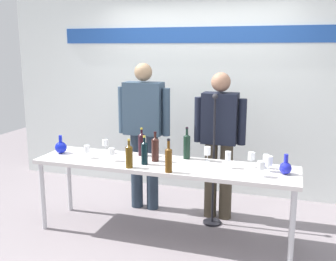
# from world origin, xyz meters

# --- Properties ---
(ground_plane) EXTENTS (10.00, 10.00, 0.00)m
(ground_plane) POSITION_xyz_m (0.00, 0.00, 0.00)
(ground_plane) COLOR gray
(back_wall) EXTENTS (5.48, 0.11, 3.00)m
(back_wall) POSITION_xyz_m (0.00, 1.48, 1.50)
(back_wall) COLOR white
(back_wall) RESTS_ON ground
(display_table) EXTENTS (2.64, 0.62, 0.77)m
(display_table) POSITION_xyz_m (0.00, 0.00, 0.71)
(display_table) COLOR silver
(display_table) RESTS_ON ground
(decanter_blue_left) EXTENTS (0.13, 0.13, 0.20)m
(decanter_blue_left) POSITION_xyz_m (-1.19, 0.02, 0.84)
(decanter_blue_left) COLOR #101EBA
(decanter_blue_left) RESTS_ON display_table
(decanter_blue_right) EXTENTS (0.11, 0.11, 0.19)m
(decanter_blue_right) POSITION_xyz_m (1.17, 0.02, 0.84)
(decanter_blue_right) COLOR #1D23BC
(decanter_blue_right) RESTS_ON display_table
(presenter_left) EXTENTS (0.64, 0.22, 1.74)m
(presenter_left) POSITION_xyz_m (-0.45, 0.61, 1.01)
(presenter_left) COLOR #243140
(presenter_left) RESTS_ON ground
(presenter_right) EXTENTS (0.57, 0.22, 1.65)m
(presenter_right) POSITION_xyz_m (0.45, 0.61, 0.94)
(presenter_right) COLOR #40382A
(presenter_right) RESTS_ON ground
(wine_bottle_0) EXTENTS (0.08, 0.08, 0.30)m
(wine_bottle_0) POSITION_xyz_m (-0.31, 0.21, 0.91)
(wine_bottle_0) COLOR black
(wine_bottle_0) RESTS_ON display_table
(wine_bottle_1) EXTENTS (0.08, 0.08, 0.30)m
(wine_bottle_1) POSITION_xyz_m (-0.10, 0.05, 0.91)
(wine_bottle_1) COLOR #321814
(wine_bottle_1) RESTS_ON display_table
(wine_bottle_2) EXTENTS (0.07, 0.07, 0.28)m
(wine_bottle_2) POSITION_xyz_m (-0.27, -0.24, 0.90)
(wine_bottle_2) COLOR #4D360C
(wine_bottle_2) RESTS_ON display_table
(wine_bottle_3) EXTENTS (0.06, 0.06, 0.29)m
(wine_bottle_3) POSITION_xyz_m (-0.17, -0.09, 0.90)
(wine_bottle_3) COLOR black
(wine_bottle_3) RESTS_ON display_table
(wine_bottle_4) EXTENTS (0.07, 0.07, 0.34)m
(wine_bottle_4) POSITION_xyz_m (0.18, 0.23, 0.92)
(wine_bottle_4) COLOR black
(wine_bottle_4) RESTS_ON display_table
(wine_bottle_5) EXTENTS (0.07, 0.07, 0.32)m
(wine_bottle_5) POSITION_xyz_m (0.14, -0.26, 0.91)
(wine_bottle_5) COLOR #56330D
(wine_bottle_5) RESTS_ON display_table
(wine_glass_left_0) EXTENTS (0.06, 0.06, 0.15)m
(wine_glass_left_0) POSITION_xyz_m (-0.74, 0.19, 0.88)
(wine_glass_left_0) COLOR white
(wine_glass_left_0) RESTS_ON display_table
(wine_glass_left_1) EXTENTS (0.07, 0.07, 0.13)m
(wine_glass_left_1) POSITION_xyz_m (-0.53, -0.08, 0.87)
(wine_glass_left_1) COLOR white
(wine_glass_left_1) RESTS_ON display_table
(wine_glass_left_2) EXTENTS (0.06, 0.06, 0.13)m
(wine_glass_left_2) POSITION_xyz_m (-0.83, -0.06, 0.87)
(wine_glass_left_2) COLOR white
(wine_glass_left_2) RESTS_ON display_table
(wine_glass_right_0) EXTENTS (0.06, 0.06, 0.16)m
(wine_glass_right_0) POSITION_xyz_m (0.64, 0.05, 0.89)
(wine_glass_right_0) COLOR white
(wine_glass_right_0) RESTS_ON display_table
(wine_glass_right_1) EXTENTS (0.07, 0.07, 0.15)m
(wine_glass_right_1) POSITION_xyz_m (0.85, 0.14, 0.88)
(wine_glass_right_1) COLOR white
(wine_glass_right_1) RESTS_ON display_table
(wine_glass_right_2) EXTENTS (0.07, 0.07, 0.14)m
(wine_glass_right_2) POSITION_xyz_m (0.96, -0.13, 0.88)
(wine_glass_right_2) COLOR white
(wine_glass_right_2) RESTS_ON display_table
(wine_glass_right_3) EXTENTS (0.07, 0.07, 0.15)m
(wine_glass_right_3) POSITION_xyz_m (0.40, 0.21, 0.88)
(wine_glass_right_3) COLOR white
(wine_glass_right_3) RESTS_ON display_table
(wine_glass_right_4) EXTENTS (0.06, 0.06, 0.14)m
(wine_glass_right_4) POSITION_xyz_m (0.99, 0.14, 0.87)
(wine_glass_right_4) COLOR white
(wine_glass_right_4) RESTS_ON display_table
(wine_glass_right_5) EXTENTS (0.07, 0.07, 0.15)m
(wine_glass_right_5) POSITION_xyz_m (1.02, 0.05, 0.87)
(wine_glass_right_5) COLOR white
(wine_glass_right_5) RESTS_ON display_table
(microphone_stand) EXTENTS (0.20, 0.20, 1.44)m
(microphone_stand) POSITION_xyz_m (0.42, 0.43, 0.48)
(microphone_stand) COLOR black
(microphone_stand) RESTS_ON ground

